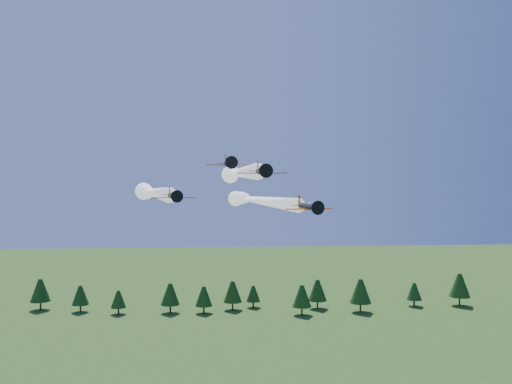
{
  "coord_description": "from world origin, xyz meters",
  "views": [
    {
      "loc": [
        -4.33,
        -91.9,
        47.31
      ],
      "look_at": [
        2.57,
        0.0,
        45.1
      ],
      "focal_mm": 40.0,
      "sensor_mm": 36.0,
      "label": 1
    }
  ],
  "objects": [
    {
      "name": "plane_lead",
      "position": [
        0.35,
        16.19,
        48.36
      ],
      "size": [
        8.94,
        48.49,
        3.7
      ],
      "rotation": [
        0.0,
        0.0,
        0.08
      ],
      "color": "black",
      "rests_on": "ground"
    },
    {
      "name": "plane_right",
      "position": [
        5.09,
        31.14,
        42.57
      ],
      "size": [
        16.47,
        52.31,
        3.7
      ],
      "rotation": [
        0.0,
        0.0,
        0.22
      ],
      "color": "black",
      "rests_on": "ground"
    },
    {
      "name": "plane_left",
      "position": [
        -16.3,
        21.16,
        44.59
      ],
      "size": [
        14.11,
        41.13,
        3.7
      ],
      "rotation": [
        0.0,
        0.0,
        0.24
      ],
      "color": "black",
      "rests_on": "ground"
    },
    {
      "name": "plane_slot",
      "position": [
        -1.71,
        6.69,
        49.94
      ],
      "size": [
        7.81,
        8.47,
        2.73
      ],
      "rotation": [
        0.0,
        0.0,
        0.11
      ],
      "color": "black",
      "rests_on": "ground"
    },
    {
      "name": "treeline",
      "position": [
        5.78,
        110.63,
        6.65
      ],
      "size": [
        179.46,
        21.9,
        11.95
      ],
      "color": "#382314",
      "rests_on": "ground"
    }
  ]
}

